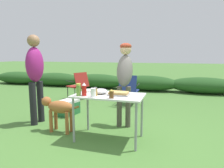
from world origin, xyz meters
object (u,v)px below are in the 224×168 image
(plate_stack, at_px, (89,91))
(paper_cup_stack, at_px, (93,93))
(mixing_bowl, at_px, (100,91))
(beer_bottle, at_px, (111,94))
(food_tray, at_px, (119,94))
(dog, at_px, (58,108))
(camp_chair_near_hedge, at_px, (78,84))
(relish_jar, at_px, (79,90))
(cooler_box, at_px, (68,107))
(standing_person_in_dark_puffer, at_px, (125,73))
(standing_person_in_navy_coat, at_px, (35,71))
(ketchup_bottle, at_px, (84,89))
(camp_chair_green_behind_table, at_px, (129,88))
(folding_table, at_px, (109,99))
(spice_jar, at_px, (96,92))

(plate_stack, relative_size, paper_cup_stack, 1.72)
(mixing_bowl, distance_m, beer_bottle, 0.39)
(food_tray, bearing_deg, dog, 177.74)
(camp_chair_near_hedge, bearing_deg, relish_jar, -125.01)
(camp_chair_near_hedge, height_order, cooler_box, camp_chair_near_hedge)
(paper_cup_stack, xyz_separation_m, cooler_box, (-1.14, 1.23, -0.64))
(dog, height_order, camp_chair_near_hedge, camp_chair_near_hedge)
(mixing_bowl, relative_size, relish_jar, 1.25)
(paper_cup_stack, bearing_deg, standing_person_in_dark_puffer, 75.76)
(camp_chair_near_hedge, bearing_deg, cooler_box, -133.63)
(beer_bottle, relative_size, standing_person_in_navy_coat, 0.08)
(paper_cup_stack, relative_size, beer_bottle, 0.96)
(ketchup_bottle, xyz_separation_m, relish_jar, (-0.08, -0.04, -0.00))
(food_tray, bearing_deg, paper_cup_stack, -145.07)
(camp_chair_green_behind_table, bearing_deg, beer_bottle, -84.46)
(relish_jar, relative_size, camp_chair_green_behind_table, 0.23)
(food_tray, height_order, relish_jar, relish_jar)
(standing_person_in_dark_puffer, relative_size, cooler_box, 3.00)
(mixing_bowl, distance_m, paper_cup_stack, 0.26)
(camp_chair_near_hedge, bearing_deg, standing_person_in_dark_puffer, -105.34)
(folding_table, xyz_separation_m, spice_jar, (-0.17, -0.13, 0.14))
(mixing_bowl, bearing_deg, folding_table, -13.35)
(paper_cup_stack, bearing_deg, beer_bottle, -1.54)
(food_tray, distance_m, beer_bottle, 0.25)
(spice_jar, relative_size, ketchup_bottle, 0.64)
(mixing_bowl, xyz_separation_m, dog, (-0.80, 0.01, -0.36))
(folding_table, height_order, standing_person_in_navy_coat, standing_person_in_navy_coat)
(beer_bottle, distance_m, standing_person_in_dark_puffer, 1.01)
(spice_jar, xyz_separation_m, cooler_box, (-1.14, 1.13, -0.63))
(plate_stack, xyz_separation_m, relish_jar, (-0.01, -0.38, 0.08))
(plate_stack, xyz_separation_m, paper_cup_stack, (0.24, -0.39, 0.05))
(food_tray, height_order, cooler_box, food_tray)
(spice_jar, bearing_deg, dog, 166.92)
(plate_stack, xyz_separation_m, standing_person_in_dark_puffer, (0.49, 0.58, 0.27))
(standing_person_in_navy_coat, xyz_separation_m, dog, (0.66, -0.26, -0.62))
(spice_jar, bearing_deg, camp_chair_green_behind_table, 89.82)
(mixing_bowl, distance_m, dog, 0.87)
(ketchup_bottle, relative_size, relish_jar, 1.06)
(standing_person_in_dark_puffer, bearing_deg, standing_person_in_navy_coat, -172.09)
(plate_stack, xyz_separation_m, spice_jar, (0.24, -0.30, 0.05))
(spice_jar, relative_size, camp_chair_green_behind_table, 0.16)
(folding_table, height_order, mixing_bowl, mixing_bowl)
(cooler_box, bearing_deg, spice_jar, -124.65)
(spice_jar, xyz_separation_m, camp_chair_near_hedge, (-1.64, 2.68, -0.34))
(paper_cup_stack, height_order, beer_bottle, beer_bottle)
(food_tray, relative_size, standing_person_in_dark_puffer, 0.21)
(standing_person_in_dark_puffer, relative_size, camp_chair_green_behind_table, 1.91)
(plate_stack, bearing_deg, spice_jar, -51.32)
(paper_cup_stack, relative_size, standing_person_in_navy_coat, 0.08)
(standing_person_in_navy_coat, height_order, camp_chair_green_behind_table, standing_person_in_navy_coat)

